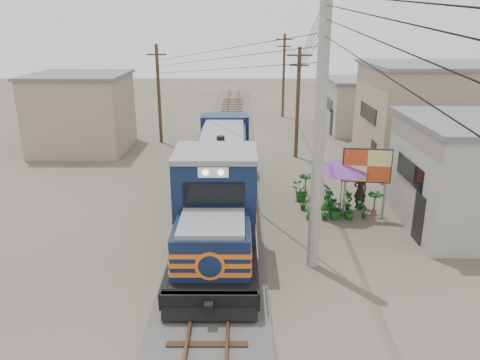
{
  "coord_description": "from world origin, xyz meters",
  "views": [
    {
      "loc": [
        0.92,
        -15.68,
        8.37
      ],
      "look_at": [
        0.86,
        2.67,
        2.2
      ],
      "focal_mm": 35.0,
      "sensor_mm": 36.0,
      "label": 1
    }
  ],
  "objects_px": {
    "locomotive": "(221,181)",
    "billboard": "(367,168)",
    "market_umbrella": "(343,165)",
    "vendor": "(360,190)"
  },
  "relations": [
    {
      "from": "locomotive",
      "to": "billboard",
      "type": "distance_m",
      "value": 6.43
    },
    {
      "from": "market_umbrella",
      "to": "vendor",
      "type": "relative_size",
      "value": 1.67
    },
    {
      "from": "locomotive",
      "to": "market_umbrella",
      "type": "xyz_separation_m",
      "value": [
        5.46,
        0.39,
        0.62
      ]
    },
    {
      "from": "locomotive",
      "to": "market_umbrella",
      "type": "bearing_deg",
      "value": 4.12
    },
    {
      "from": "locomotive",
      "to": "billboard",
      "type": "height_order",
      "value": "locomotive"
    },
    {
      "from": "billboard",
      "to": "market_umbrella",
      "type": "relative_size",
      "value": 1.1
    },
    {
      "from": "vendor",
      "to": "locomotive",
      "type": "bearing_deg",
      "value": 5.02
    },
    {
      "from": "billboard",
      "to": "market_umbrella",
      "type": "xyz_separation_m",
      "value": [
        -0.93,
        0.45,
        -0.03
      ]
    },
    {
      "from": "market_umbrella",
      "to": "vendor",
      "type": "distance_m",
      "value": 2.0
    },
    {
      "from": "locomotive",
      "to": "vendor",
      "type": "distance_m",
      "value": 6.7
    }
  ]
}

